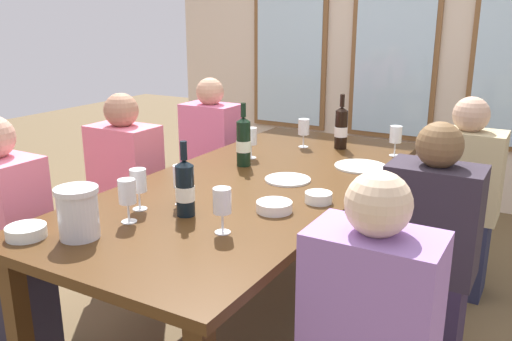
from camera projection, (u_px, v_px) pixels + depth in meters
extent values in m
plane|color=brown|center=(257.00, 313.00, 2.83)|extent=(12.00, 12.00, 0.00)
cube|color=beige|center=(397.00, 24.00, 4.34)|extent=(4.24, 0.06, 2.90)
cube|color=brown|center=(290.00, 23.00, 4.76)|extent=(0.72, 0.03, 1.88)
cube|color=silver|center=(289.00, 23.00, 4.74)|extent=(0.64, 0.01, 1.80)
cube|color=brown|center=(396.00, 24.00, 4.30)|extent=(0.72, 0.03, 1.88)
cube|color=silver|center=(395.00, 24.00, 4.29)|extent=(0.64, 0.01, 1.80)
cube|color=#452911|center=(257.00, 183.00, 2.63)|extent=(1.04, 2.36, 0.04)
cube|color=#452911|center=(20.00, 334.00, 2.03)|extent=(0.07, 0.07, 0.70)
cube|color=#452911|center=(281.00, 184.00, 3.84)|extent=(0.07, 0.07, 0.70)
cube|color=#452911|center=(398.00, 204.00, 3.43)|extent=(0.07, 0.07, 0.70)
cylinder|color=white|center=(361.00, 166.00, 2.84)|extent=(0.28, 0.28, 0.01)
cylinder|color=white|center=(288.00, 180.00, 2.61)|extent=(0.22, 0.22, 0.01)
cylinder|color=silver|center=(78.00, 215.00, 1.92)|extent=(0.14, 0.14, 0.17)
cylinder|color=silver|center=(76.00, 190.00, 1.89)|extent=(0.16, 0.16, 0.02)
cylinder|color=black|center=(244.00, 144.00, 2.84)|extent=(0.08, 0.08, 0.24)
cone|color=black|center=(243.00, 119.00, 2.80)|extent=(0.08, 0.08, 0.02)
cylinder|color=black|center=(243.00, 110.00, 2.79)|extent=(0.03, 0.03, 0.08)
cylinder|color=silver|center=(244.00, 146.00, 2.84)|extent=(0.08, 0.08, 0.06)
cylinder|color=black|center=(341.00, 130.00, 3.21)|extent=(0.08, 0.07, 0.23)
cone|color=black|center=(342.00, 109.00, 3.18)|extent=(0.08, 0.07, 0.02)
cylinder|color=black|center=(342.00, 101.00, 3.16)|extent=(0.03, 0.03, 0.08)
cylinder|color=white|center=(341.00, 132.00, 3.21)|extent=(0.08, 0.08, 0.06)
cylinder|color=black|center=(185.00, 191.00, 2.13)|extent=(0.07, 0.07, 0.21)
cone|color=black|center=(184.00, 163.00, 2.10)|extent=(0.07, 0.07, 0.02)
cylinder|color=black|center=(184.00, 151.00, 2.09)|extent=(0.03, 0.03, 0.08)
cylinder|color=white|center=(185.00, 193.00, 2.13)|extent=(0.08, 0.08, 0.06)
cylinder|color=white|center=(26.00, 232.00, 1.94)|extent=(0.14, 0.14, 0.04)
cylinder|color=white|center=(274.00, 207.00, 2.19)|extent=(0.15, 0.15, 0.04)
cylinder|color=white|center=(318.00, 197.00, 2.30)|extent=(0.12, 0.12, 0.04)
cylinder|color=white|center=(182.00, 204.00, 2.28)|extent=(0.06, 0.06, 0.00)
cylinder|color=white|center=(182.00, 195.00, 2.27)|extent=(0.01, 0.01, 0.07)
cylinder|color=white|center=(181.00, 176.00, 2.24)|extent=(0.07, 0.07, 0.09)
cylinder|color=beige|center=(181.00, 184.00, 2.25)|extent=(0.06, 0.06, 0.02)
cylinder|color=white|center=(223.00, 232.00, 1.98)|extent=(0.06, 0.06, 0.00)
cylinder|color=white|center=(223.00, 222.00, 1.97)|extent=(0.01, 0.01, 0.07)
cylinder|color=white|center=(222.00, 201.00, 1.95)|extent=(0.07, 0.07, 0.09)
cylinder|color=white|center=(394.00, 155.00, 3.07)|extent=(0.06, 0.06, 0.00)
cylinder|color=white|center=(395.00, 149.00, 3.06)|extent=(0.01, 0.01, 0.07)
cylinder|color=white|center=(396.00, 134.00, 3.03)|extent=(0.07, 0.07, 0.09)
cylinder|color=maroon|center=(395.00, 139.00, 3.04)|extent=(0.06, 0.06, 0.03)
cylinder|color=white|center=(303.00, 147.00, 3.27)|extent=(0.06, 0.06, 0.00)
cylinder|color=white|center=(303.00, 140.00, 3.26)|extent=(0.01, 0.01, 0.07)
cylinder|color=white|center=(304.00, 127.00, 3.24)|extent=(0.07, 0.07, 0.09)
cylinder|color=beige|center=(304.00, 132.00, 3.25)|extent=(0.06, 0.06, 0.02)
cylinder|color=white|center=(129.00, 222.00, 2.09)|extent=(0.06, 0.06, 0.00)
cylinder|color=white|center=(129.00, 212.00, 2.08)|extent=(0.01, 0.01, 0.07)
cylinder|color=white|center=(127.00, 191.00, 2.05)|extent=(0.07, 0.07, 0.09)
cylinder|color=white|center=(140.00, 209.00, 2.22)|extent=(0.06, 0.06, 0.00)
cylinder|color=white|center=(139.00, 200.00, 2.21)|extent=(0.01, 0.01, 0.07)
cylinder|color=white|center=(138.00, 180.00, 2.19)|extent=(0.07, 0.07, 0.09)
cylinder|color=beige|center=(139.00, 187.00, 2.20)|extent=(0.06, 0.06, 0.03)
cylinder|color=white|center=(251.00, 158.00, 3.02)|extent=(0.06, 0.06, 0.00)
cylinder|color=white|center=(251.00, 151.00, 3.01)|extent=(0.01, 0.01, 0.07)
cylinder|color=white|center=(251.00, 136.00, 2.99)|extent=(0.07, 0.07, 0.09)
cylinder|color=beige|center=(251.00, 142.00, 3.00)|extent=(0.06, 0.06, 0.02)
cube|color=#342537|center=(213.00, 201.00, 3.86)|extent=(0.32, 0.24, 0.45)
cube|color=pink|center=(211.00, 138.00, 3.73)|extent=(0.38, 0.24, 0.48)
sphere|color=tan|center=(210.00, 92.00, 3.64)|extent=(0.19, 0.19, 0.19)
cube|color=#242740|center=(456.00, 253.00, 3.02)|extent=(0.32, 0.24, 0.45)
cube|color=tan|center=(465.00, 174.00, 2.89)|extent=(0.38, 0.24, 0.48)
sphere|color=tan|center=(471.00, 115.00, 2.80)|extent=(0.19, 0.19, 0.19)
cube|color=#2A2634|center=(131.00, 243.00, 3.15)|extent=(0.32, 0.24, 0.45)
cube|color=pink|center=(125.00, 167.00, 3.02)|extent=(0.38, 0.24, 0.48)
sphere|color=#A57459|center=(121.00, 110.00, 2.93)|extent=(0.19, 0.19, 0.19)
cube|color=#2D223B|center=(423.00, 318.00, 2.37)|extent=(0.32, 0.24, 0.45)
cube|color=#2D2530|center=(432.00, 220.00, 2.24)|extent=(0.38, 0.24, 0.48)
sphere|color=brown|center=(440.00, 145.00, 2.15)|extent=(0.19, 0.19, 0.19)
cube|color=#282433|center=(16.00, 302.00, 2.50)|extent=(0.32, 0.24, 0.45)
cube|color=pink|center=(2.00, 209.00, 2.37)|extent=(0.38, 0.24, 0.48)
cube|color=#956BB4|center=(371.00, 309.00, 1.57)|extent=(0.38, 0.24, 0.48)
sphere|color=beige|center=(378.00, 204.00, 1.48)|extent=(0.19, 0.19, 0.19)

